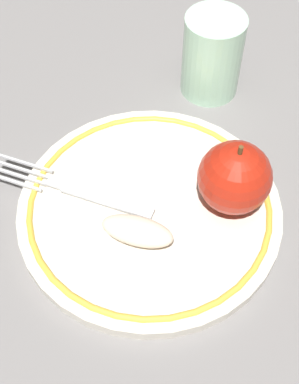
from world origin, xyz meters
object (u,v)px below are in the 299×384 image
at_px(plate, 149,209).
at_px(apple_red_whole, 235,178).
at_px(fork, 75,190).
at_px(apple_slice_front, 137,231).
at_px(drinking_glass, 212,55).

relative_size(plate, apple_red_whole, 3.29).
bearing_deg(apple_red_whole, fork, -124.77).
bearing_deg(apple_slice_front, drinking_glass, -93.93).
relative_size(apple_red_whole, fork, 0.53).
bearing_deg(apple_red_whole, plate, -116.42).
height_order(apple_red_whole, drinking_glass, drinking_glass).
distance_m(plate, apple_red_whole, 0.09).
distance_m(apple_slice_front, fork, 0.08).
bearing_deg(apple_slice_front, plate, -90.20).
xyz_separation_m(apple_slice_front, fork, (-0.07, -0.03, -0.01)).
height_order(fork, drinking_glass, drinking_glass).
distance_m(plate, fork, 0.07).
xyz_separation_m(apple_red_whole, fork, (-0.08, -0.12, -0.03)).
relative_size(fork, drinking_glass, 1.54).
xyz_separation_m(fork, drinking_glass, (-0.06, 0.20, 0.03)).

